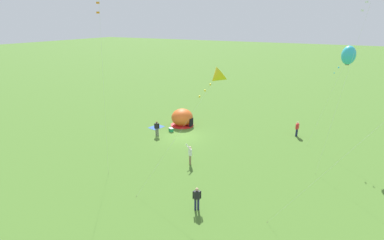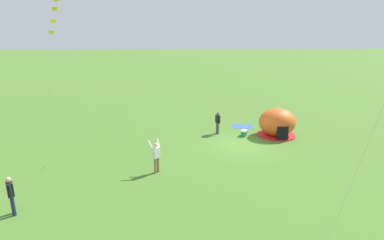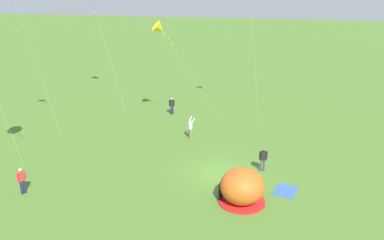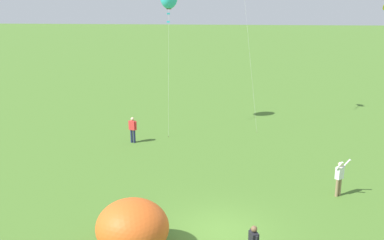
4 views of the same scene
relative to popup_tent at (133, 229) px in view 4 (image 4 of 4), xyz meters
name	(u,v)px [view 4 (image 4 of 4)]	position (x,y,z in m)	size (l,w,h in m)	color
ground_plane	(219,232)	(3.13, 1.87, -1.00)	(300.00, 300.00, 0.00)	#477028
popup_tent	(133,229)	(0.00, 0.00, 0.00)	(2.81, 2.81, 2.10)	#D8591E
person_center_field	(340,176)	(8.71, 5.83, 0.00)	(0.71, 0.69, 1.89)	#8C7251
person_strolling	(133,128)	(-2.90, 13.06, -0.03)	(0.57, 0.34, 1.72)	#1E2347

